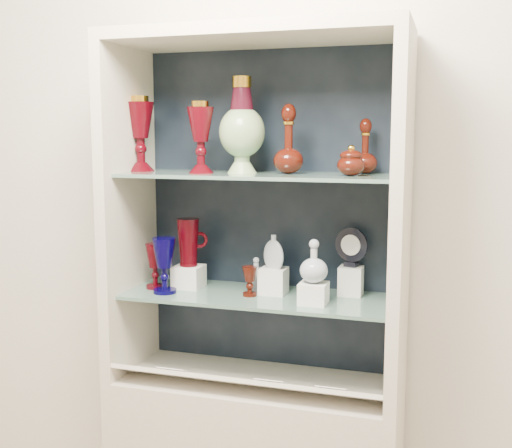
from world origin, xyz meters
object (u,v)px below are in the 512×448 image
(ruby_decanter_a, at_px, (289,135))
(clear_round_decanter, at_px, (314,262))
(ruby_goblet_small, at_px, (250,281))
(flat_flask, at_px, (274,251))
(clear_square_bottle, at_px, (256,274))
(pedestal_lamp_left, at_px, (140,134))
(ruby_goblet_tall, at_px, (155,266))
(pedestal_lamp_right, at_px, (201,137))
(cobalt_goblet, at_px, (164,266))
(cameo_medallion, at_px, (352,247))
(enamel_urn, at_px, (242,125))
(ruby_pitcher, at_px, (188,242))
(lidded_bowl, at_px, (351,160))
(ruby_decanter_b, at_px, (365,145))

(ruby_decanter_a, distance_m, clear_round_decanter, 0.43)
(ruby_goblet_small, xyz_separation_m, flat_flask, (0.07, 0.05, 0.10))
(clear_square_bottle, distance_m, flat_flask, 0.11)
(pedestal_lamp_left, xyz_separation_m, ruby_goblet_tall, (0.06, -0.03, -0.47))
(pedestal_lamp_left, height_order, ruby_goblet_tall, pedestal_lamp_left)
(ruby_goblet_tall, bearing_deg, pedestal_lamp_right, -5.97)
(pedestal_lamp_left, distance_m, cobalt_goblet, 0.48)
(flat_flask, height_order, cameo_medallion, cameo_medallion)
(pedestal_lamp_right, bearing_deg, ruby_goblet_small, 4.86)
(enamel_urn, bearing_deg, cameo_medallion, 12.15)
(ruby_goblet_small, xyz_separation_m, ruby_pitcher, (-0.25, 0.05, 0.11))
(pedestal_lamp_left, height_order, ruby_pitcher, pedestal_lamp_left)
(ruby_goblet_tall, distance_m, ruby_goblet_small, 0.36)
(enamel_urn, xyz_separation_m, flat_flask, (0.11, 0.02, -0.43))
(enamel_urn, height_order, ruby_pitcher, enamel_urn)
(pedestal_lamp_left, xyz_separation_m, ruby_decanter_a, (0.54, 0.00, -0.00))
(pedestal_lamp_right, xyz_separation_m, clear_round_decanter, (0.40, -0.02, -0.40))
(cobalt_goblet, bearing_deg, pedestal_lamp_right, 14.27)
(pedestal_lamp_right, bearing_deg, ruby_goblet_tall, 174.03)
(ruby_decanter_a, relative_size, flat_flask, 2.12)
(ruby_goblet_tall, relative_size, ruby_pitcher, 0.95)
(enamel_urn, relative_size, cameo_medallion, 2.31)
(flat_flask, bearing_deg, lidded_bowl, 12.11)
(clear_square_bottle, bearing_deg, lidded_bowl, -13.28)
(ruby_decanter_a, xyz_separation_m, ruby_goblet_tall, (-0.48, -0.03, -0.47))
(pedestal_lamp_left, relative_size, pedestal_lamp_right, 1.10)
(enamel_urn, distance_m, ruby_pitcher, 0.47)
(ruby_decanter_b, xyz_separation_m, clear_square_bottle, (-0.37, -0.04, -0.46))
(enamel_urn, bearing_deg, pedestal_lamp_left, -179.63)
(cobalt_goblet, relative_size, ruby_pitcher, 1.13)
(lidded_bowl, relative_size, clear_round_decanter, 0.73)
(ruby_decanter_a, xyz_separation_m, clear_round_decanter, (0.11, -0.07, -0.41))
(ruby_decanter_a, height_order, ruby_goblet_tall, ruby_decanter_a)
(clear_square_bottle, relative_size, cameo_medallion, 0.87)
(ruby_decanter_a, height_order, clear_square_bottle, ruby_decanter_a)
(ruby_decanter_a, xyz_separation_m, cobalt_goblet, (-0.42, -0.08, -0.45))
(ruby_goblet_small, bearing_deg, flat_flask, 38.20)
(cobalt_goblet, xyz_separation_m, ruby_goblet_tall, (-0.06, 0.05, -0.02))
(enamel_urn, distance_m, lidded_bowl, 0.40)
(ruby_decanter_b, relative_size, ruby_goblet_tall, 1.20)
(lidded_bowl, bearing_deg, ruby_goblet_tall, 178.97)
(lidded_bowl, distance_m, cobalt_goblet, 0.74)
(ruby_decanter_a, bearing_deg, ruby_goblet_small, -163.84)
(cobalt_goblet, height_order, clear_round_decanter, clear_round_decanter)
(ruby_decanter_b, height_order, cobalt_goblet, ruby_decanter_b)
(lidded_bowl, bearing_deg, clear_round_decanter, -165.08)
(ruby_decanter_b, relative_size, cameo_medallion, 1.39)
(lidded_bowl, bearing_deg, ruby_pitcher, 174.33)
(pedestal_lamp_right, bearing_deg, enamel_urn, 20.81)
(ruby_decanter_b, xyz_separation_m, clear_round_decanter, (-0.14, -0.15, -0.38))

